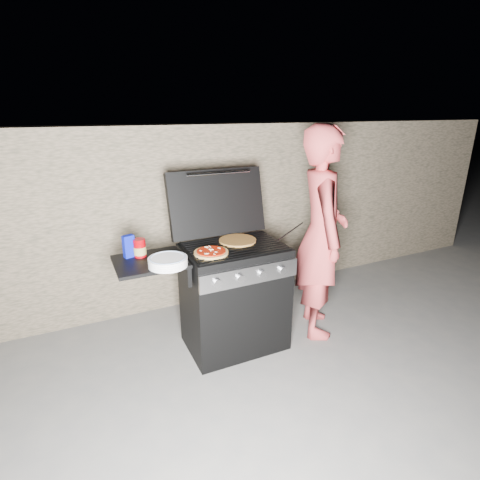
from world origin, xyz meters
name	(u,v)px	position (x,y,z in m)	size (l,w,h in m)	color
ground	(235,343)	(0.00, 0.00, 0.00)	(50.00, 50.00, 0.00)	#5C5B5A
stone_wall	(193,215)	(0.00, 1.05, 0.90)	(8.00, 0.35, 1.80)	#826D56
gas_grill	(206,303)	(-0.25, 0.00, 0.46)	(1.34, 0.79, 0.91)	black
pizza_topped	(211,252)	(-0.23, -0.09, 0.93)	(0.26, 0.26, 0.03)	#C59042
pizza_plain	(238,240)	(0.07, 0.08, 0.92)	(0.30, 0.30, 0.02)	#B2863F
sauce_jar	(140,248)	(-0.72, 0.10, 0.97)	(0.09, 0.09, 0.14)	#860107
blue_carton	(129,246)	(-0.79, 0.12, 0.99)	(0.08, 0.04, 0.17)	#06119A
plate_stack	(168,262)	(-0.58, -0.16, 0.93)	(0.27, 0.27, 0.06)	white
person	(321,234)	(0.79, -0.07, 0.92)	(0.67, 0.44, 1.83)	#C94243
tongs	(290,232)	(0.52, 0.00, 0.95)	(0.01, 0.01, 0.39)	black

